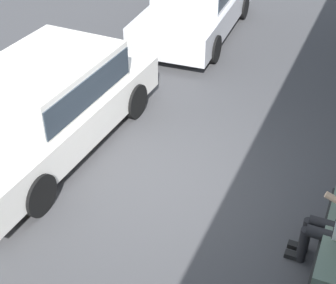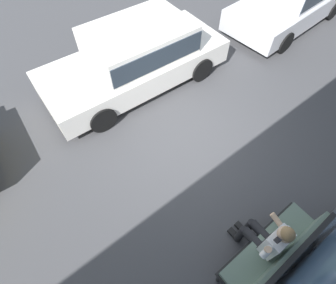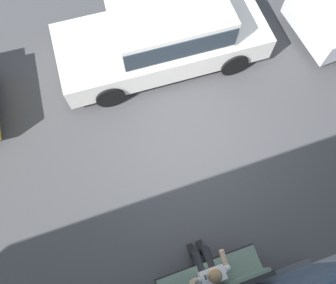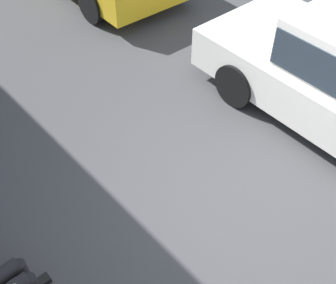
% 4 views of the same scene
% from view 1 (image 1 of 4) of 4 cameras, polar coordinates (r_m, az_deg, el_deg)
% --- Properties ---
extents(ground_plane, '(60.00, 60.00, 0.00)m').
position_cam_1_polar(ground_plane, '(7.94, -1.27, -4.23)').
color(ground_plane, '#424244').
extents(parked_car_mid, '(4.62, 2.07, 1.49)m').
position_cam_1_polar(parked_car_mid, '(8.55, -13.37, 4.48)').
color(parked_car_mid, white).
rests_on(parked_car_mid, ground_plane).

